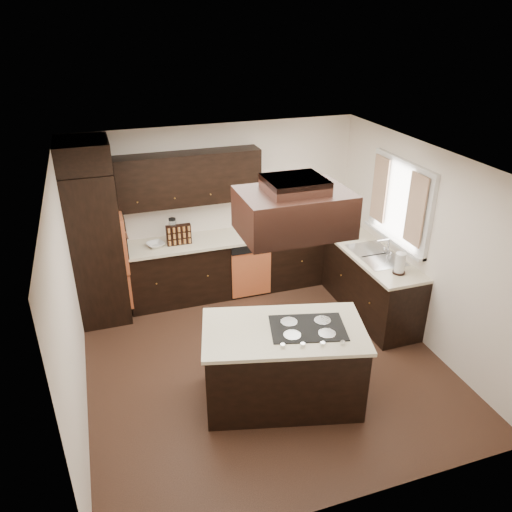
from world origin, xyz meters
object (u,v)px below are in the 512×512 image
spice_rack (179,235)px  oven_column (97,247)px  island (283,366)px  range_hood (294,212)px

spice_rack → oven_column: bearing=-177.0°
oven_column → island: (1.75, -2.39, -0.62)m
spice_rack → range_hood: bearing=-71.0°
oven_column → spice_rack: bearing=2.4°
spice_rack → island: bearing=-74.6°
range_hood → oven_column: bearing=129.7°
oven_column → island: 3.03m
oven_column → spice_rack: 1.11m
oven_column → spice_rack: oven_column is taller
oven_column → spice_rack: (1.11, 0.05, 0.00)m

